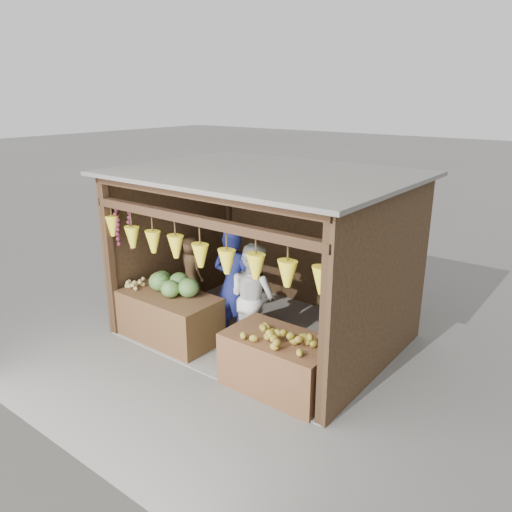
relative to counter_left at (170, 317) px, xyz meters
The scene contains 12 objects.
ground 1.55m from the counter_left, 43.65° to the left, with size 80.00×80.00×0.00m, color #514F49.
stall_structure 1.93m from the counter_left, 43.34° to the left, with size 4.30×3.30×2.66m.
back_shelf 3.19m from the counter_left, 47.37° to the left, with size 1.25×0.32×1.32m.
counter_left is the anchor object (origin of this frame).
counter_right 2.19m from the counter_left, ahead, with size 1.47×0.85×0.74m, color #4D2D19.
stool 1.13m from the counter_left, 115.81° to the left, with size 0.29×0.29×0.27m, color black.
man_standing 1.16m from the counter_left, 37.83° to the left, with size 0.67×0.44×1.84m, color #14194C.
woman_standing 1.43m from the counter_left, 26.08° to the left, with size 0.81×0.63×1.67m, color silver.
vendor_seated 1.19m from the counter_left, 115.81° to the left, with size 0.55×0.35×1.12m, color #4F361F.
melon_pile 0.55m from the counter_left, 106.49° to the left, with size 1.00×0.50×0.32m, color #1E4512, non-canonical shape.
tanfruit_pile 0.78m from the counter_left, behind, with size 0.34×0.40×0.13m, color tan, non-canonical shape.
mango_pile 2.32m from the counter_left, ahead, with size 1.40×0.64×0.22m, color #AE6217, non-canonical shape.
Camera 1 is at (4.40, -5.91, 3.76)m, focal length 35.00 mm.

